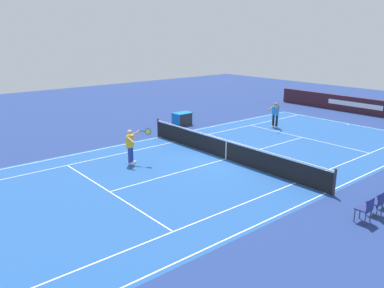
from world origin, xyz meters
The scene contains 11 objects.
ground_plane centered at (0.00, 0.00, 0.00)m, with size 60.00×60.00×0.00m, color navy.
court_slab centered at (0.00, 0.00, 0.00)m, with size 24.20×11.40×0.00m, color #1E4C93.
court_line_markings centered at (0.00, 0.00, 0.00)m, with size 23.85×11.05×0.01m.
tennis_net centered at (0.00, 0.00, 0.49)m, with size 0.10×11.70×1.08m.
stadium_barrier centered at (-15.90, -0.01, 0.61)m, with size 0.26×17.00×1.22m.
tennis_player_near centered at (3.93, -2.41, 0.93)m, with size 1.05×0.79×1.70m.
tennis_player_far centered at (-7.20, -2.71, 0.93)m, with size 0.99×0.86×1.70m.
tennis_ball centered at (-1.05, 0.63, 0.03)m, with size 0.07×0.07×0.07m, color #CCE01E.
spectator_chair_4 centered at (0.45, 7.64, 0.52)m, with size 0.44×0.44×0.88m.
spectator_chair_5 centered at (1.24, 7.64, 0.52)m, with size 0.44×0.44×0.88m.
equipment_cart_tarped centered at (-2.93, -7.14, 0.44)m, with size 1.25×0.84×0.85m.
Camera 1 is at (12.84, 12.73, 5.94)m, focal length 35.91 mm.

